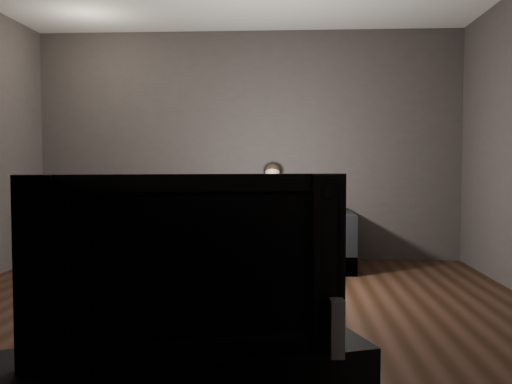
{
  "coord_description": "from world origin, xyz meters",
  "views": [
    {
      "loc": [
        0.48,
        -4.26,
        1.16
      ],
      "look_at": [
        0.15,
        1.55,
        0.85
      ],
      "focal_mm": 40.0,
      "sensor_mm": 36.0,
      "label": 1
    }
  ],
  "objects": [
    {
      "name": "wii_remote_red",
      "position": [
        0.38,
        1.54,
        0.9
      ],
      "size": [
        0.05,
        0.07,
        0.19
      ],
      "color": "red",
      "rests_on": "child"
    },
    {
      "name": "sofa",
      "position": [
        0.05,
        1.99,
        0.29
      ],
      "size": [
        2.26,
        0.98,
        0.87
      ],
      "color": "black",
      "rests_on": "floor"
    },
    {
      "name": "child",
      "position": [
        0.3,
        1.92,
        0.7
      ],
      "size": [
        0.41,
        0.5,
        1.0
      ],
      "color": "black",
      "rests_on": "sofa"
    },
    {
      "name": "coffee_table",
      "position": [
        0.07,
        1.06,
        0.38
      ],
      "size": [
        1.35,
        0.97,
        0.44
      ],
      "color": "black",
      "rests_on": "floor"
    },
    {
      "name": "front_wall",
      "position": [
        0.0,
        -2.5,
        1.35
      ],
      "size": [
        5.0,
        0.04,
        2.7
      ],
      "primitive_type": "cube",
      "color": "#383330",
      "rests_on": "ground"
    },
    {
      "name": "floor",
      "position": [
        0.0,
        0.0,
        0.0
      ],
      "size": [
        5.0,
        5.0,
        0.0
      ],
      "primitive_type": "plane",
      "color": "black",
      "rests_on": "ground"
    },
    {
      "name": "wii_console",
      "position": [
        0.64,
        -2.27,
        0.58
      ],
      "size": [
        0.06,
        0.16,
        0.2
      ],
      "primitive_type": "cube",
      "rotation": [
        0.0,
        0.0,
        0.07
      ],
      "color": "silver",
      "rests_on": "media_console"
    },
    {
      "name": "tv",
      "position": [
        0.11,
        -2.27,
        0.8
      ],
      "size": [
        1.1,
        0.39,
        0.63
      ],
      "primitive_type": "imported",
      "rotation": [
        0.0,
        0.0,
        0.23
      ],
      "color": "black",
      "rests_on": "media_console"
    },
    {
      "name": "nunchuk_white",
      "position": [
        0.24,
        1.54,
        0.86
      ],
      "size": [
        0.08,
        0.1,
        0.14
      ],
      "color": "silver",
      "rests_on": "child"
    },
    {
      "name": "wii_remote_black",
      "position": [
        -0.97,
        1.91,
        0.63
      ],
      "size": [
        0.06,
        0.17,
        0.03
      ],
      "color": "black",
      "rests_on": "sofa"
    },
    {
      "name": "back_wall",
      "position": [
        0.0,
        2.5,
        1.35
      ],
      "size": [
        5.0,
        0.04,
        2.7
      ],
      "primitive_type": "cube",
      "color": "#383330",
      "rests_on": "ground"
    }
  ]
}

